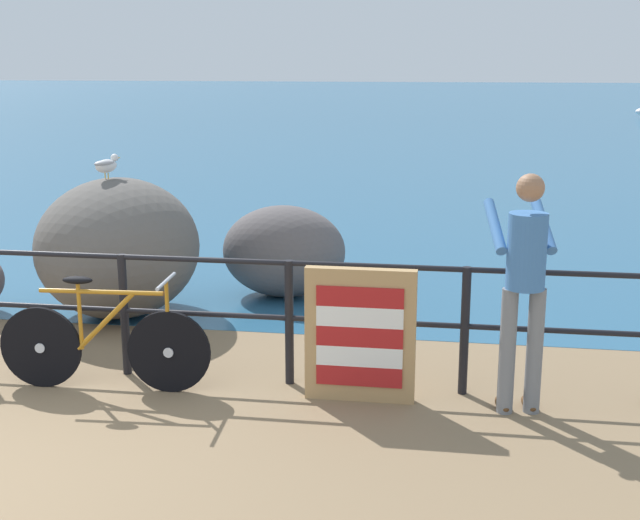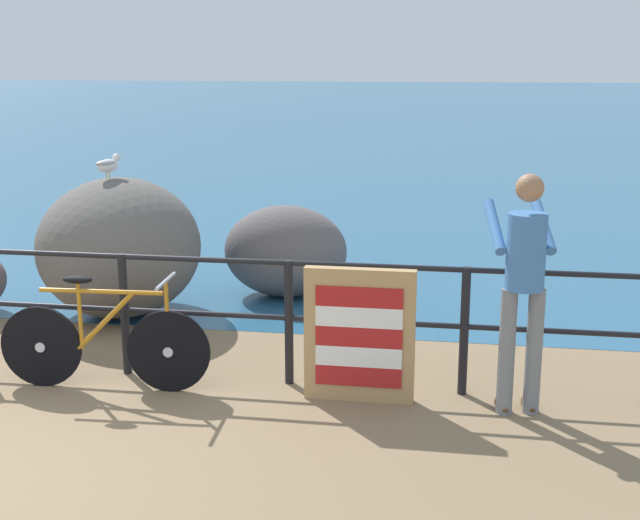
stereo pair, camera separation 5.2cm
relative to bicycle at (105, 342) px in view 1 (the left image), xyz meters
name	(u,v)px [view 1 (the left image)]	position (x,y,z in m)	size (l,w,h in m)	color
ground_plane	(338,151)	(-0.66, 18.29, -0.44)	(120.00, 120.00, 0.10)	#846B4C
sea_surface	(401,102)	(-0.66, 46.58, -0.39)	(120.00, 90.00, 0.01)	#285B7F
promenade_railing	(45,296)	(-0.66, 0.35, 0.25)	(9.72, 0.07, 1.02)	black
bicycle	(105,342)	(0.00, 0.00, 0.00)	(1.70, 0.48, 0.92)	black
person_at_railing	(524,282)	(3.19, 0.07, 0.60)	(0.53, 0.67, 1.78)	slate
folded_deckchair_stack	(360,335)	(2.00, 0.10, 0.13)	(0.84, 0.10, 1.04)	tan
breakwater_boulder_main	(118,248)	(-0.65, 1.92, 0.31)	(1.62, 1.73, 1.41)	#605B56
breakwater_boulder_right	(284,251)	(0.85, 2.90, 0.11)	(1.35, 1.04, 1.01)	#5D5657
seagull	(106,165)	(-0.70, 1.87, 1.16)	(0.22, 0.33, 0.23)	gold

